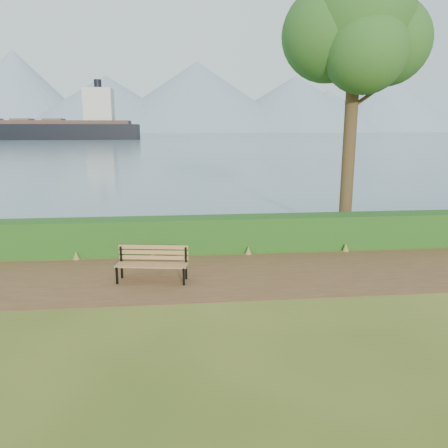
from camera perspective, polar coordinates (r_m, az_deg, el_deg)
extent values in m
plane|color=#415317|center=(10.48, -3.69, -7.40)|extent=(140.00, 140.00, 0.00)
cube|color=brown|center=(10.76, -3.77, -6.83)|extent=(40.00, 3.40, 0.01)
cube|color=#1C4213|center=(12.83, -4.25, -1.36)|extent=(32.00, 0.85, 1.00)
cube|color=#476073|center=(269.88, -6.24, 11.61)|extent=(700.00, 510.00, 0.00)
cone|color=gray|center=(443.57, -25.49, 15.34)|extent=(140.00, 140.00, 70.00)
cone|color=gray|center=(409.73, -15.07, 14.89)|extent=(160.00, 160.00, 48.00)
cone|color=gray|center=(416.26, -3.51, 16.19)|extent=(190.00, 190.00, 62.00)
cone|color=gray|center=(425.00, 9.19, 15.18)|extent=(170.00, 170.00, 50.00)
cone|color=gray|center=(465.92, 19.98, 14.85)|extent=(150.00, 150.00, 58.00)
cone|color=gray|center=(440.18, -7.68, 14.14)|extent=(120.00, 120.00, 35.00)
cone|color=gray|center=(460.42, 13.28, 14.16)|extent=(130.00, 130.00, 40.00)
cube|color=black|center=(10.46, -13.81, -6.58)|extent=(0.05, 0.06, 0.42)
cube|color=black|center=(10.77, -13.25, -4.92)|extent=(0.05, 0.06, 0.80)
cube|color=black|center=(10.59, -13.55, -5.30)|extent=(0.12, 0.48, 0.05)
cube|color=black|center=(10.13, -5.27, -6.89)|extent=(0.05, 0.06, 0.42)
cube|color=black|center=(10.45, -4.98, -5.17)|extent=(0.05, 0.06, 0.80)
cube|color=black|center=(10.26, -5.13, -5.56)|extent=(0.12, 0.48, 0.05)
cube|color=#915E38|center=(10.23, -9.62, -5.60)|extent=(1.66, 0.35, 0.03)
cube|color=#915E38|center=(10.34, -9.48, -5.40)|extent=(1.66, 0.35, 0.03)
cube|color=#915E38|center=(10.45, -9.35, -5.20)|extent=(1.66, 0.35, 0.03)
cube|color=#915E38|center=(10.55, -9.21, -5.01)|extent=(1.66, 0.35, 0.03)
cube|color=#915E38|center=(10.57, -9.17, -4.34)|extent=(1.65, 0.30, 0.10)
cube|color=#915E38|center=(10.54, -9.19, -3.67)|extent=(1.65, 0.30, 0.10)
cube|color=#915E38|center=(10.50, -9.22, -2.99)|extent=(1.65, 0.30, 0.10)
cylinder|color=#342415|center=(14.90, 16.19, 12.48)|extent=(0.41, 0.41, 7.38)
sphere|color=#224C19|center=(15.24, 16.95, 24.09)|extent=(3.48, 3.48, 3.48)
sphere|color=#224C19|center=(15.44, 20.48, 21.38)|extent=(2.66, 2.66, 2.66)
sphere|color=#224C19|center=(15.00, 13.45, 22.88)|extent=(2.87, 2.87, 2.87)
sphere|color=#224C19|center=(14.35, 17.96, 20.63)|extent=(2.46, 2.46, 2.46)
sphere|color=#224C19|center=(15.97, 15.48, 25.50)|extent=(2.25, 2.25, 2.25)
cylinder|color=#342415|center=(15.11, 18.07, 15.48)|extent=(1.08, 0.12, 0.81)
cylinder|color=#342415|center=(14.92, 14.83, 17.69)|extent=(0.83, 0.39, 0.74)
cube|color=black|center=(149.85, -23.86, 10.58)|extent=(65.61, 10.52, 6.56)
cube|color=#49342C|center=(149.85, -23.99, 12.04)|extent=(60.36, 9.47, 1.12)
cube|color=beige|center=(145.10, -16.01, 14.64)|extent=(8.46, 7.76, 10.31)
cylinder|color=black|center=(145.51, -16.16, 17.03)|extent=(2.25, 2.25, 3.28)
cube|color=brown|center=(150.55, -24.85, 12.25)|extent=(5.64, 6.20, 0.75)
cube|color=brown|center=(147.88, -21.33, 12.56)|extent=(5.64, 6.20, 0.75)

